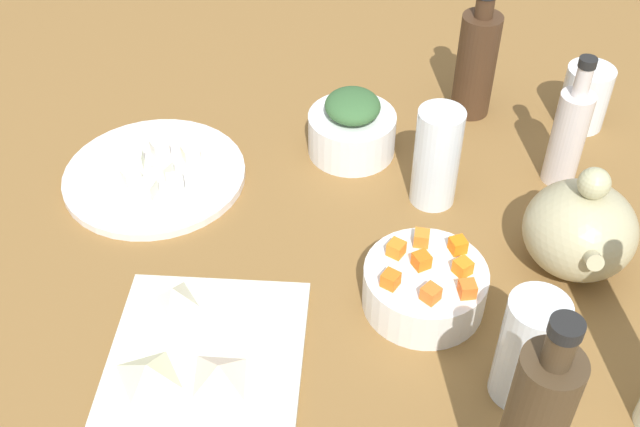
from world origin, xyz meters
TOP-DOWN VIEW (x-y plane):
  - tabletop at (0.00, 0.00)cm, footprint 190.00×190.00cm
  - cutting_board at (23.43, -10.85)cm, footprint 30.28×22.48cm
  - plate_tofu at (-10.54, -24.64)cm, footprint 25.73×25.73cm
  - bowl_greens at (-19.68, 2.80)cm, footprint 12.78×12.78cm
  - bowl_carrots at (9.27, 13.30)cm, footprint 14.62×14.62cm
  - teapot at (1.00, 31.91)cm, footprint 15.38×13.70cm
  - bottle_0 at (-31.82, 20.72)cm, footprint 6.04×6.04cm
  - bottle_2 at (-16.06, 32.52)cm, footprint 4.69×4.69cm
  - drinking_glass_0 at (-10.05, 14.60)cm, footprint 6.19×6.19cm
  - drinking_glass_1 at (20.82, 23.55)cm, footprint 6.37×6.37cm
  - drinking_glass_2 at (-29.85, 37.46)cm, footprint 7.11×7.11cm
  - carrot_cube_0 at (9.12, 17.38)cm, footprint 2.53×2.53cm
  - carrot_cube_1 at (13.55, 13.67)cm, footprint 2.53×2.53cm
  - carrot_cube_2 at (8.50, 12.64)cm, footprint 2.48×2.48cm
  - carrot_cube_3 at (6.83, 9.68)cm, footprint 2.44×2.44cm
  - carrot_cube_4 at (11.84, 9.16)cm, footprint 2.45×2.45cm
  - carrot_cube_5 at (4.75, 12.66)cm, footprint 1.95×1.95cm
  - carrot_cube_6 at (12.47, 17.75)cm, footprint 2.15×2.15cm
  - carrot_cube_7 at (5.58, 16.95)cm, footprint 2.38×2.38cm
  - chopped_greens_mound at (-19.68, 2.80)cm, footprint 9.83×9.21cm
  - tofu_cube_0 at (-7.99, -27.09)cm, footprint 3.10×3.10cm
  - tofu_cube_1 at (-7.31, -20.70)cm, footprint 2.82×2.82cm
  - tofu_cube_2 at (-13.93, -20.04)cm, footprint 3.06×3.06cm
  - tofu_cube_3 at (-11.62, -27.50)cm, footprint 2.53×2.53cm
  - tofu_cube_4 at (-9.99, -23.12)cm, footprint 2.90×2.90cm
  - tofu_cube_5 at (-14.75, -24.75)cm, footprint 3.08×3.08cm
  - tofu_cube_6 at (-5.64, -24.23)cm, footprint 2.60×2.60cm
  - dumpling_0 at (23.71, -16.49)cm, footprint 6.72×7.19cm
  - dumpling_1 at (13.08, -16.12)cm, footprint 5.40×4.81cm
  - dumpling_2 at (23.11, -8.75)cm, footprint 7.85×7.90cm

SIDE VIEW (x-z plane):
  - tabletop at x=0.00cm, z-range 0.00..3.00cm
  - cutting_board at x=23.43cm, z-range 3.00..4.00cm
  - plate_tofu at x=-10.54cm, z-range 3.00..4.20cm
  - dumpling_0 at x=23.71cm, z-range 4.00..6.19cm
  - dumpling_2 at x=23.11cm, z-range 4.00..6.28cm
  - tofu_cube_0 at x=-7.99cm, z-range 4.20..6.40cm
  - tofu_cube_1 at x=-7.31cm, z-range 4.20..6.40cm
  - tofu_cube_2 at x=-13.93cm, z-range 4.20..6.40cm
  - tofu_cube_3 at x=-11.62cm, z-range 4.20..6.40cm
  - tofu_cube_4 at x=-9.99cm, z-range 4.20..6.40cm
  - tofu_cube_5 at x=-14.75cm, z-range 4.20..6.40cm
  - tofu_cube_6 at x=-5.64cm, z-range 4.20..6.40cm
  - dumpling_1 at x=13.08cm, z-range 4.00..6.71cm
  - bowl_carrots at x=9.27cm, z-range 3.00..8.55cm
  - bowl_greens at x=-19.68cm, z-range 3.00..9.32cm
  - drinking_glass_2 at x=-29.85cm, z-range 3.00..12.82cm
  - teapot at x=1.00cm, z-range 1.47..16.74cm
  - carrot_cube_0 at x=9.12cm, z-range 8.55..10.35cm
  - carrot_cube_1 at x=13.55cm, z-range 8.55..10.35cm
  - carrot_cube_2 at x=8.50cm, z-range 8.55..10.35cm
  - carrot_cube_3 at x=6.83cm, z-range 8.55..10.35cm
  - carrot_cube_4 at x=11.84cm, z-range 8.55..10.35cm
  - carrot_cube_5 at x=4.75cm, z-range 8.55..10.35cm
  - carrot_cube_6 at x=12.47cm, z-range 8.55..10.35cm
  - carrot_cube_7 at x=5.58cm, z-range 8.55..10.35cm
  - drinking_glass_1 at x=20.82cm, z-range 3.00..16.96cm
  - drinking_glass_0 at x=-10.05cm, z-range 3.00..17.48cm
  - bottle_2 at x=-16.06cm, z-range 0.99..20.68cm
  - chopped_greens_mound at x=-19.68cm, z-range 9.32..12.82cm
  - bottle_0 at x=-31.82cm, z-range 1.40..22.18cm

